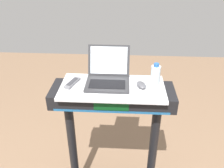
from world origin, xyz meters
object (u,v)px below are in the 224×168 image
at_px(computer_mouse, 141,85).
at_px(water_bottle, 155,76).
at_px(laptop, 108,76).
at_px(tv_remote, 72,83).

bearing_deg(computer_mouse, water_bottle, -0.70).
bearing_deg(laptop, tv_remote, -173.38).
bearing_deg(computer_mouse, tv_remote, 159.65).
relative_size(computer_mouse, tv_remote, 0.60).
xyz_separation_m(computer_mouse, water_bottle, (0.10, 0.03, 0.06)).
bearing_deg(computer_mouse, laptop, 146.70).
xyz_separation_m(laptop, computer_mouse, (0.24, -0.06, -0.03)).
height_order(computer_mouse, tv_remote, computer_mouse).
bearing_deg(tv_remote, laptop, 10.91).
xyz_separation_m(laptop, tv_remote, (-0.26, -0.05, -0.04)).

